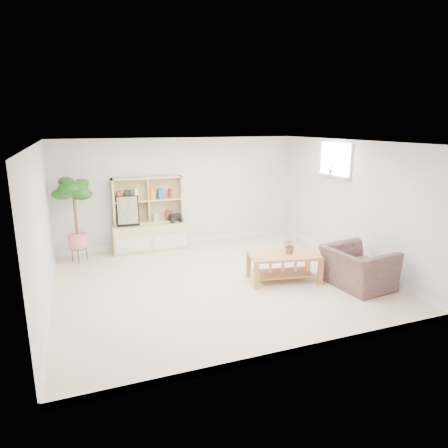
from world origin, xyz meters
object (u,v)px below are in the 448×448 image
object	(u,v)px
coffee_table	(283,267)
armchair	(358,265)
storage_unit	(149,214)
floor_tree	(76,221)

from	to	relation	value
coffee_table	armchair	distance (m)	1.25
storage_unit	armchair	world-z (taller)	storage_unit
armchair	coffee_table	bearing A→B (deg)	50.61
floor_tree	armchair	world-z (taller)	floor_tree
coffee_table	storage_unit	bearing A→B (deg)	136.56
armchair	floor_tree	bearing A→B (deg)	49.94
coffee_table	floor_tree	world-z (taller)	floor_tree
storage_unit	floor_tree	world-z (taller)	floor_tree
storage_unit	floor_tree	xyz separation A→B (m)	(-1.49, -0.30, 0.05)
storage_unit	armchair	size ratio (longest dim) A/B	1.52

